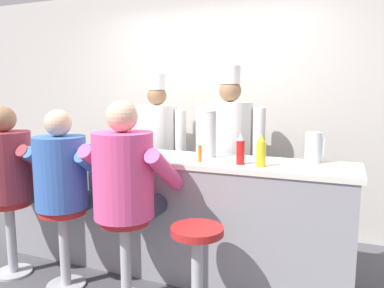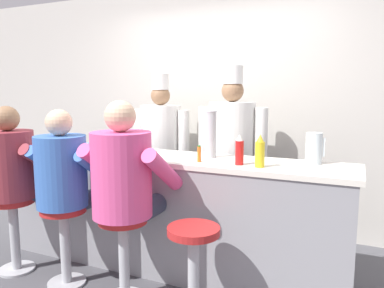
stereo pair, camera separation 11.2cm
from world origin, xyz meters
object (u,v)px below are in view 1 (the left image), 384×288
(ketchup_bottle_red, at_px, (240,150))
(cook_in_whites_far, at_px, (229,149))
(cook_in_whites_near, at_px, (157,146))
(water_pitcher_clear, at_px, (313,147))
(mustard_bottle_yellow, at_px, (261,152))
(diner_seated_blue, at_px, (64,178))
(breakfast_plate, at_px, (142,155))
(cereal_bowl, at_px, (50,147))
(coffee_mug_blue, at_px, (87,149))
(empty_stool_round, at_px, (197,258))
(hot_sauce_bottle_orange, at_px, (200,154))
(diner_seated_maroon, at_px, (10,171))
(diner_seated_pink, at_px, (126,180))
(cup_stack_steel, at_px, (211,134))

(ketchup_bottle_red, bearing_deg, cook_in_whites_far, 112.05)
(cook_in_whites_near, bearing_deg, water_pitcher_clear, -20.09)
(mustard_bottle_yellow, distance_m, diner_seated_blue, 1.51)
(breakfast_plate, bearing_deg, cereal_bowl, -179.97)
(cook_in_whites_near, xyz_separation_m, cook_in_whites_far, (0.84, -0.10, 0.03))
(ketchup_bottle_red, distance_m, water_pitcher_clear, 0.57)
(coffee_mug_blue, xyz_separation_m, empty_stool_round, (1.21, -0.45, -0.60))
(hot_sauce_bottle_orange, height_order, diner_seated_blue, diner_seated_blue)
(ketchup_bottle_red, bearing_deg, diner_seated_blue, -160.13)
(breakfast_plate, relative_size, diner_seated_maroon, 0.20)
(coffee_mug_blue, distance_m, diner_seated_blue, 0.46)
(ketchup_bottle_red, bearing_deg, empty_stool_round, -107.54)
(empty_stool_round, height_order, cook_in_whites_far, cook_in_whites_far)
(diner_seated_maroon, distance_m, cook_in_whites_near, 1.50)
(hot_sauce_bottle_orange, height_order, diner_seated_maroon, diner_seated_maroon)
(diner_seated_pink, distance_m, cook_in_whites_far, 1.29)
(water_pitcher_clear, xyz_separation_m, empty_stool_round, (-0.66, -0.76, -0.67))
(water_pitcher_clear, height_order, diner_seated_maroon, diner_seated_maroon)
(cup_stack_steel, distance_m, empty_stool_round, 1.03)
(ketchup_bottle_red, relative_size, hot_sauce_bottle_orange, 1.79)
(cook_in_whites_near, relative_size, cook_in_whites_far, 0.97)
(hot_sauce_bottle_orange, relative_size, diner_seated_maroon, 0.09)
(cook_in_whites_far, bearing_deg, cereal_bowl, -153.21)
(mustard_bottle_yellow, distance_m, breakfast_plate, 1.02)
(empty_stool_round, bearing_deg, diner_seated_maroon, 178.85)
(water_pitcher_clear, xyz_separation_m, cook_in_whites_near, (-1.65, 0.60, -0.17))
(ketchup_bottle_red, relative_size, cook_in_whites_far, 0.13)
(ketchup_bottle_red, relative_size, diner_seated_pink, 0.16)
(diner_seated_blue, relative_size, diner_seated_pink, 0.95)
(hot_sauce_bottle_orange, bearing_deg, diner_seated_maroon, -163.90)
(coffee_mug_blue, bearing_deg, diner_seated_pink, -32.16)
(hot_sauce_bottle_orange, xyz_separation_m, diner_seated_maroon, (-1.51, -0.44, -0.17))
(breakfast_plate, height_order, diner_seated_maroon, diner_seated_maroon)
(cup_stack_steel, bearing_deg, diner_seated_maroon, -156.67)
(breakfast_plate, bearing_deg, diner_seated_maroon, -154.41)
(cup_stack_steel, xyz_separation_m, cook_in_whites_far, (-0.01, 0.58, -0.21))
(water_pitcher_clear, bearing_deg, cook_in_whites_near, 159.91)
(breakfast_plate, height_order, coffee_mug_blue, coffee_mug_blue)
(ketchup_bottle_red, relative_size, cup_stack_steel, 0.60)
(ketchup_bottle_red, xyz_separation_m, diner_seated_maroon, (-1.83, -0.46, -0.22))
(diner_seated_pink, bearing_deg, empty_stool_round, -3.78)
(hot_sauce_bottle_orange, distance_m, breakfast_plate, 0.54)
(ketchup_bottle_red, relative_size, water_pitcher_clear, 0.98)
(water_pitcher_clear, xyz_separation_m, cup_stack_steel, (-0.81, -0.07, 0.08))
(breakfast_plate, distance_m, coffee_mug_blue, 0.52)
(water_pitcher_clear, height_order, cook_in_whites_near, cook_in_whites_near)
(ketchup_bottle_red, xyz_separation_m, mustard_bottle_yellow, (0.16, -0.03, 0.00))
(cook_in_whites_far, bearing_deg, hot_sauce_bottle_orange, -90.26)
(coffee_mug_blue, relative_size, cook_in_whites_far, 0.07)
(water_pitcher_clear, relative_size, coffee_mug_blue, 1.88)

